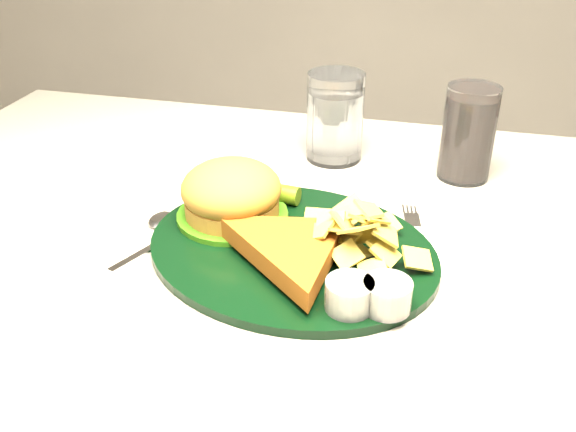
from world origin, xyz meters
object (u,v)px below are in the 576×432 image
water_glass (335,117)px  fork_napkin (403,247)px  cola_glass (468,133)px  dinner_plate (292,225)px

water_glass → fork_napkin: bearing=-61.9°
water_glass → cola_glass: cola_glass is taller
dinner_plate → cola_glass: size_ratio=2.58×
cola_glass → dinner_plate: bearing=-126.4°
dinner_plate → cola_glass: cola_glass is taller
dinner_plate → fork_napkin: (0.12, 0.04, -0.03)m
fork_napkin → dinner_plate: bearing=-172.8°
dinner_plate → fork_napkin: dinner_plate is taller
dinner_plate → water_glass: bearing=107.2°
cola_glass → water_glass: bearing=174.4°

